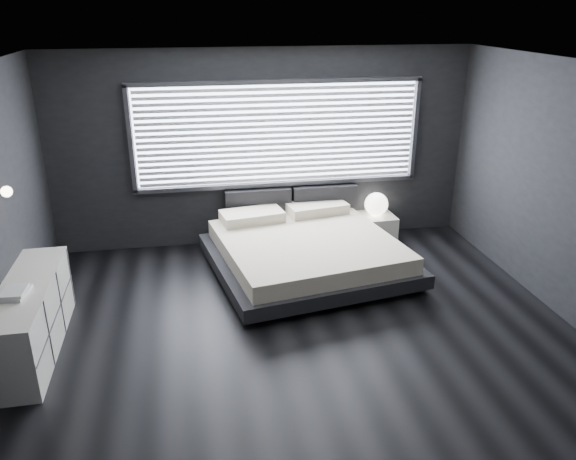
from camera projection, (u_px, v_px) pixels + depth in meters
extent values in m
plane|color=black|center=(302.00, 336.00, 6.05)|extent=(6.00, 6.00, 0.00)
plane|color=silver|center=(305.00, 68.00, 5.00)|extent=(6.00, 6.00, 0.00)
cube|color=black|center=(264.00, 149.00, 8.03)|extent=(6.00, 0.04, 2.80)
cube|color=black|center=(408.00, 390.00, 3.02)|extent=(6.00, 0.04, 2.80)
cube|color=black|center=(576.00, 197.00, 6.03)|extent=(0.04, 5.50, 2.80)
cube|color=white|center=(278.00, 134.00, 7.97)|extent=(4.00, 0.02, 1.38)
cube|color=#47474C|center=(130.00, 140.00, 7.60)|extent=(0.06, 0.08, 1.48)
cube|color=#47474C|center=(415.00, 129.00, 8.28)|extent=(0.06, 0.08, 1.48)
cube|color=#47474C|center=(278.00, 82.00, 7.67)|extent=(4.14, 0.08, 0.06)
cube|color=#47474C|center=(279.00, 184.00, 8.22)|extent=(4.14, 0.08, 0.06)
cube|color=silver|center=(279.00, 135.00, 7.92)|extent=(3.94, 0.03, 1.32)
cube|color=black|center=(258.00, 206.00, 8.23)|extent=(0.96, 0.16, 0.52)
cube|color=black|center=(325.00, 202.00, 8.39)|extent=(0.96, 0.16, 0.52)
sphere|color=#FFE5B7|center=(7.00, 192.00, 5.57)|extent=(0.11, 0.11, 0.11)
cube|color=black|center=(253.00, 316.00, 6.35)|extent=(0.15, 0.15, 0.09)
cube|color=black|center=(412.00, 286.00, 7.02)|extent=(0.15, 0.15, 0.09)
cube|color=black|center=(214.00, 253.00, 7.98)|extent=(0.15, 0.15, 0.09)
cube|color=black|center=(347.00, 233.00, 8.65)|extent=(0.15, 0.15, 0.09)
cube|color=black|center=(307.00, 260.00, 7.45)|extent=(2.78, 2.69, 0.18)
cube|color=beige|center=(307.00, 246.00, 7.38)|extent=(2.49, 2.49, 0.22)
cube|color=beige|center=(252.00, 216.00, 7.90)|extent=(0.92, 0.60, 0.14)
cube|color=beige|center=(317.00, 208.00, 8.21)|extent=(0.92, 0.60, 0.14)
cube|color=white|center=(372.00, 227.00, 8.53)|extent=(0.65, 0.55, 0.37)
sphere|color=white|center=(376.00, 204.00, 8.40)|extent=(0.35, 0.35, 0.35)
cube|color=white|center=(29.00, 318.00, 5.70)|extent=(0.53, 1.86, 0.74)
cube|color=#47474C|center=(57.00, 315.00, 5.74)|extent=(0.02, 1.84, 0.72)
cube|color=silver|center=(14.00, 293.00, 5.35)|extent=(0.28, 0.35, 0.04)
cube|color=silver|center=(14.00, 291.00, 5.33)|extent=(0.21, 0.29, 0.03)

